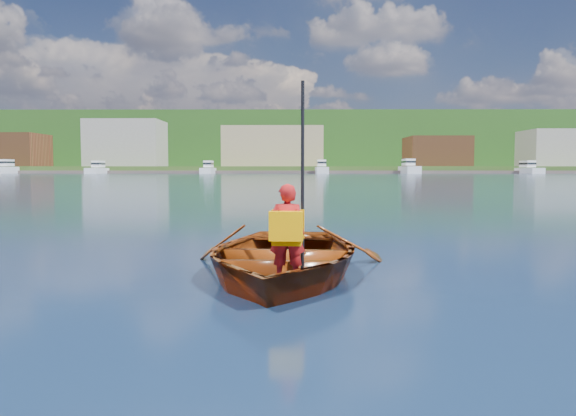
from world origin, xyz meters
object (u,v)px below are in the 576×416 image
(marina_yachts, at_px, (288,169))
(child_paddler, at_px, (287,231))
(dock, at_px, (305,172))
(rowboat, at_px, (281,256))

(marina_yachts, bearing_deg, child_paddler, -89.63)
(dock, xyz_separation_m, marina_yachts, (-4.58, -4.68, 0.93))
(child_paddler, height_order, marina_yachts, marina_yachts)
(child_paddler, height_order, dock, child_paddler)
(rowboat, xyz_separation_m, marina_yachts, (-0.86, 144.12, 1.10))
(marina_yachts, bearing_deg, dock, 45.60)
(child_paddler, xyz_separation_m, marina_yachts, (-0.93, 145.03, 0.70))
(child_paddler, distance_m, marina_yachts, 145.04)
(dock, height_order, marina_yachts, marina_yachts)
(dock, relative_size, marina_yachts, 1.12)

